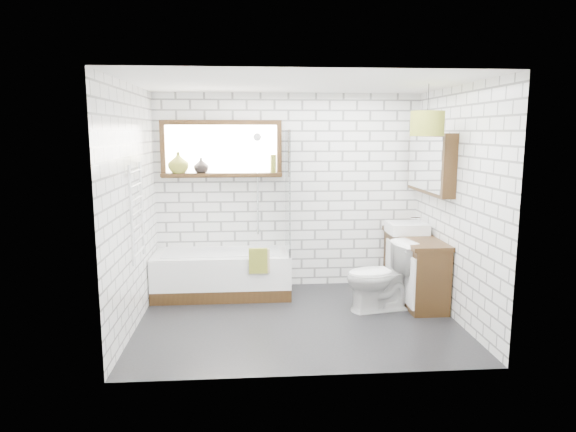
{
  "coord_description": "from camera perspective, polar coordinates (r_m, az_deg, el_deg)",
  "views": [
    {
      "loc": [
        -0.51,
        -5.29,
        2.02
      ],
      "look_at": [
        -0.09,
        0.25,
        1.1
      ],
      "focal_mm": 32.0,
      "sensor_mm": 36.0,
      "label": 1
    }
  ],
  "objects": [
    {
      "name": "wall_front",
      "position": [
        4.09,
        2.86,
        -1.47
      ],
      "size": [
        3.4,
        0.01,
        2.5
      ],
      "primitive_type": "cube",
      "color": "white",
      "rests_on": "ground"
    },
    {
      "name": "towel_radiator",
      "position": [
        5.48,
        -16.45,
        0.39
      ],
      "size": [
        0.06,
        0.52,
        1.0
      ],
      "primitive_type": "cube",
      "color": "white",
      "rests_on": "wall_left"
    },
    {
      "name": "mirror_cabinet",
      "position": [
        6.28,
        15.55,
        5.67
      ],
      "size": [
        0.16,
        1.2,
        0.7
      ],
      "primitive_type": "cube",
      "color": "black",
      "rests_on": "wall_right"
    },
    {
      "name": "wall_right",
      "position": [
        5.79,
        18.17,
        1.27
      ],
      "size": [
        0.01,
        2.6,
        2.5
      ],
      "primitive_type": "cube",
      "color": "white",
      "rests_on": "ground"
    },
    {
      "name": "vase_olive",
      "position": [
        6.59,
        -12.09,
        5.64
      ],
      "size": [
        0.29,
        0.29,
        0.27
      ],
      "primitive_type": "imported",
      "rotation": [
        0.0,
        0.0,
        -0.16
      ],
      "color": "olive",
      "rests_on": "window"
    },
    {
      "name": "wall_back",
      "position": [
        6.66,
        0.04,
        2.75
      ],
      "size": [
        3.4,
        0.01,
        2.5
      ],
      "primitive_type": "cube",
      "color": "white",
      "rests_on": "ground"
    },
    {
      "name": "shower_riser",
      "position": [
        6.59,
        -3.4,
        3.53
      ],
      "size": [
        0.02,
        0.02,
        1.3
      ],
      "primitive_type": "cylinder",
      "color": "silver",
      "rests_on": "wall_back"
    },
    {
      "name": "tap",
      "position": [
        6.5,
        14.45,
        -0.83
      ],
      "size": [
        0.03,
        0.03,
        0.14
      ],
      "primitive_type": "cylinder",
      "rotation": [
        0.0,
        0.0,
        -0.42
      ],
      "color": "silver",
      "rests_on": "vanity"
    },
    {
      "name": "pendant",
      "position": [
        5.56,
        15.21,
        9.89
      ],
      "size": [
        0.35,
        0.35,
        0.26
      ],
      "primitive_type": "cylinder",
      "color": "olive",
      "rests_on": "ceiling"
    },
    {
      "name": "towel_green",
      "position": [
        6.04,
        -3.34,
        -4.99
      ],
      "size": [
        0.22,
        0.06,
        0.3
      ],
      "primitive_type": "cube",
      "color": "olive",
      "rests_on": "bathtub"
    },
    {
      "name": "floor",
      "position": [
        5.69,
        1.07,
        -11.47
      ],
      "size": [
        3.4,
        2.6,
        0.01
      ],
      "primitive_type": "cube",
      "color": "black",
      "rests_on": "ground"
    },
    {
      "name": "window",
      "position": [
        6.56,
        -7.41,
        7.39
      ],
      "size": [
        1.52,
        0.16,
        0.68
      ],
      "primitive_type": "cube",
      "color": "black",
      "rests_on": "wall_back"
    },
    {
      "name": "vase_dark",
      "position": [
        6.56,
        -9.62,
        5.4
      ],
      "size": [
        0.19,
        0.19,
        0.2
      ],
      "primitive_type": "imported",
      "rotation": [
        0.0,
        0.0,
        0.01
      ],
      "color": "black",
      "rests_on": "window"
    },
    {
      "name": "ceiling",
      "position": [
        5.34,
        1.16,
        14.6
      ],
      "size": [
        3.4,
        2.6,
        0.01
      ],
      "primitive_type": "cube",
      "color": "white",
      "rests_on": "ground"
    },
    {
      "name": "shower_screen",
      "position": [
        6.28,
        -0.04,
        2.72
      ],
      "size": [
        0.02,
        0.72,
        1.5
      ],
      "primitive_type": "cube",
      "color": "white",
      "rests_on": "bathtub"
    },
    {
      "name": "toilet",
      "position": [
        5.95,
        10.18,
        -6.63
      ],
      "size": [
        0.57,
        0.84,
        0.79
      ],
      "primitive_type": "imported",
      "rotation": [
        0.0,
        0.0,
        -1.39
      ],
      "color": "white",
      "rests_on": "floor"
    },
    {
      "name": "bottle",
      "position": [
        6.54,
        -1.66,
        5.65
      ],
      "size": [
        0.09,
        0.09,
        0.23
      ],
      "primitive_type": "cylinder",
      "rotation": [
        0.0,
        0.0,
        0.33
      ],
      "color": "olive",
      "rests_on": "window"
    },
    {
      "name": "basin",
      "position": [
        6.46,
        13.08,
        -1.32
      ],
      "size": [
        0.46,
        0.4,
        0.13
      ],
      "primitive_type": "cube",
      "color": "white",
      "rests_on": "vanity"
    },
    {
      "name": "bathtub",
      "position": [
        6.47,
        -7.31,
        -6.37
      ],
      "size": [
        1.67,
        0.74,
        0.54
      ],
      "primitive_type": "cube",
      "color": "white",
      "rests_on": "floor"
    },
    {
      "name": "vanity",
      "position": [
        6.44,
        13.85,
        -5.56
      ],
      "size": [
        0.44,
        1.36,
        0.78
      ],
      "primitive_type": "cube",
      "color": "black",
      "rests_on": "floor"
    },
    {
      "name": "wall_left",
      "position": [
        5.48,
        -16.93,
        0.9
      ],
      "size": [
        0.01,
        2.6,
        2.5
      ],
      "primitive_type": "cube",
      "color": "white",
      "rests_on": "ground"
    },
    {
      "name": "towel_beige",
      "position": [
        6.04,
        -3.09,
        -4.99
      ],
      "size": [
        0.22,
        0.05,
        0.28
      ],
      "primitive_type": "cube",
      "color": "tan",
      "rests_on": "bathtub"
    }
  ]
}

